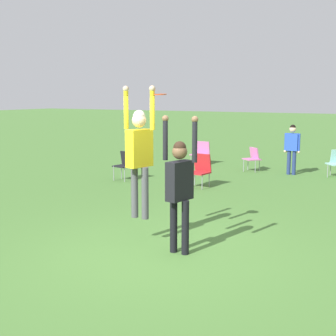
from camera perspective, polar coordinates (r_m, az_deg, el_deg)
ground_plane at (r=7.70m, az=-0.71°, el=-10.20°), size 120.00×120.00×0.00m
person_jumping at (r=7.87m, az=-3.51°, el=2.40°), size 0.62×0.50×2.25m
person_defending at (r=7.35m, az=1.42°, el=-1.62°), size 0.62×0.50×2.20m
frisbee at (r=7.74m, az=-1.10°, el=8.96°), size 0.25×0.25×0.03m
camping_chair_0 at (r=12.92m, az=3.95°, el=-0.04°), size 0.58×0.62×0.91m
camping_chair_1 at (r=15.85m, az=10.29°, el=1.33°), size 0.66×0.74×0.78m
camping_chair_3 at (r=17.17m, az=4.03°, el=2.01°), size 0.56×0.60×0.83m
camping_chair_4 at (r=14.01m, az=-5.30°, el=0.61°), size 0.53×0.57×0.85m
person_spectator_near at (r=15.33m, az=14.89°, el=2.69°), size 0.52×0.21×1.60m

